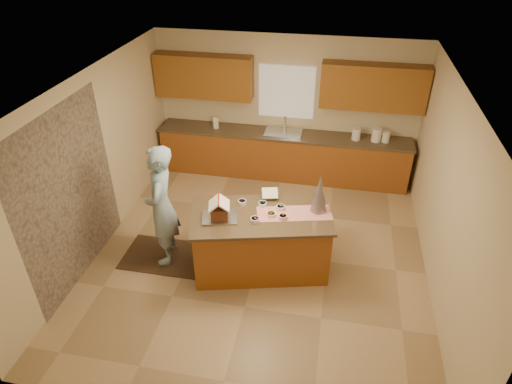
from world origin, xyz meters
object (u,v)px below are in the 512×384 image
Objects in this scene: tinsel_tree at (319,194)px; boy at (162,206)px; gingerbread_house at (219,210)px; island_base at (261,242)px.

boy reaches higher than tinsel_tree.
boy reaches higher than gingerbread_house.
gingerbread_house is (0.89, -0.13, 0.14)m from boy.
tinsel_tree is (0.78, 0.24, 0.79)m from island_base.
tinsel_tree reaches higher than island_base.
island_base is at bearing -162.54° from tinsel_tree.
boy reaches higher than island_base.
island_base is 0.86m from gingerbread_house.
gingerbread_house is at bearing -174.81° from island_base.
boy is at bearing 171.98° from gingerbread_house.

